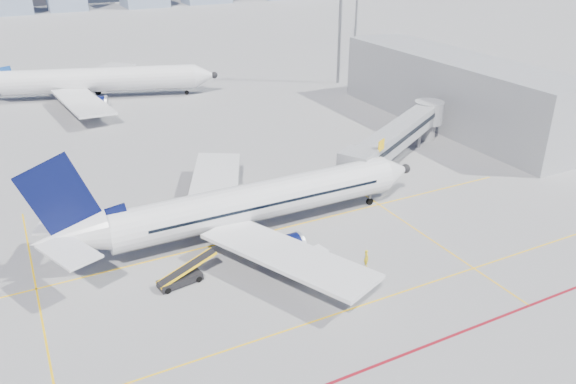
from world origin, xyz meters
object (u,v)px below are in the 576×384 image
(baggage_tug, at_px, (316,265))
(cargo_dolly, at_px, (309,262))
(belt_loader, at_px, (181,278))
(ramp_worker, at_px, (366,258))
(main_aircraft, at_px, (244,205))
(second_aircraft, at_px, (89,80))

(baggage_tug, distance_m, cargo_dolly, 0.81)
(belt_loader, bearing_deg, baggage_tug, -26.69)
(baggage_tug, height_order, ramp_worker, ramp_worker)
(main_aircraft, bearing_deg, second_aircraft, 94.83)
(baggage_tug, distance_m, ramp_worker, 4.46)
(cargo_dolly, bearing_deg, main_aircraft, 94.34)
(second_aircraft, xyz_separation_m, baggage_tug, (7.66, -65.03, -2.59))
(second_aircraft, distance_m, belt_loader, 61.71)
(second_aircraft, distance_m, ramp_worker, 67.35)
(cargo_dolly, xyz_separation_m, belt_loader, (-10.16, 3.41, -0.50))
(second_aircraft, bearing_deg, baggage_tug, -65.49)
(cargo_dolly, height_order, ramp_worker, cargo_dolly)
(cargo_dolly, height_order, belt_loader, belt_loader)
(second_aircraft, bearing_deg, main_aircraft, -67.42)
(belt_loader, bearing_deg, main_aircraft, 23.97)
(main_aircraft, xyz_separation_m, cargo_dolly, (2.24, -8.55, -2.16))
(belt_loader, relative_size, ramp_worker, 3.42)
(belt_loader, bearing_deg, second_aircraft, 78.05)
(main_aircraft, xyz_separation_m, baggage_tug, (2.93, -8.59, -2.60))
(main_aircraft, xyz_separation_m, second_aircraft, (-4.73, 56.44, -0.01))
(second_aircraft, relative_size, cargo_dolly, 11.23)
(cargo_dolly, bearing_deg, belt_loader, 151.06)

